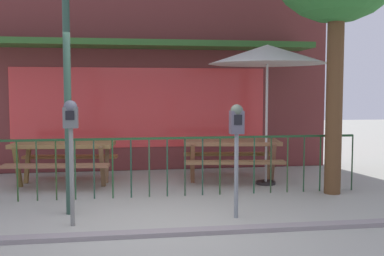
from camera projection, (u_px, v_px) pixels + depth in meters
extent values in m
plane|color=#9E9D92|center=(158.00, 227.00, 5.95)|extent=(40.00, 40.00, 0.00)
cube|color=#3B1E1B|center=(141.00, 168.00, 10.43)|extent=(8.30, 0.54, 0.01)
cube|color=brown|center=(140.00, 36.00, 10.20)|extent=(8.30, 0.50, 5.79)
cube|color=#D83838|center=(141.00, 108.00, 10.07)|extent=(5.39, 0.02, 1.70)
cube|color=#2F5C25|center=(142.00, 44.00, 9.53)|extent=(7.05, 0.90, 0.12)
cube|color=#1C4322|center=(149.00, 138.00, 7.53)|extent=(6.97, 0.04, 0.04)
cylinder|color=#264A1F|center=(17.00, 171.00, 7.26)|extent=(0.02, 0.02, 0.95)
cylinder|color=#2A492A|center=(37.00, 171.00, 7.30)|extent=(0.02, 0.02, 0.95)
cylinder|color=#29451F|center=(56.00, 170.00, 7.34)|extent=(0.02, 0.02, 0.95)
cylinder|color=#244D2C|center=(75.00, 170.00, 7.39)|extent=(0.02, 0.02, 0.95)
cylinder|color=#244432|center=(94.00, 169.00, 7.43)|extent=(0.02, 0.02, 0.95)
cylinder|color=#1E4C25|center=(113.00, 169.00, 7.48)|extent=(0.02, 0.02, 0.95)
cylinder|color=#1B402E|center=(131.00, 168.00, 7.52)|extent=(0.02, 0.02, 0.95)
cylinder|color=#2C4C30|center=(149.00, 168.00, 7.57)|extent=(0.02, 0.02, 0.95)
cylinder|color=#1F442E|center=(167.00, 167.00, 7.61)|extent=(0.02, 0.02, 0.95)
cylinder|color=#253E28|center=(185.00, 167.00, 7.65)|extent=(0.02, 0.02, 0.95)
cylinder|color=#224130|center=(203.00, 167.00, 7.70)|extent=(0.02, 0.02, 0.95)
cylinder|color=#1E441F|center=(220.00, 166.00, 7.74)|extent=(0.02, 0.02, 0.95)
cylinder|color=#213E26|center=(237.00, 166.00, 7.79)|extent=(0.02, 0.02, 0.95)
cylinder|color=#1D4B30|center=(254.00, 165.00, 7.83)|extent=(0.02, 0.02, 0.95)
cylinder|color=#283F23|center=(271.00, 165.00, 7.88)|extent=(0.02, 0.02, 0.95)
cylinder|color=#2D4C27|center=(288.00, 164.00, 7.92)|extent=(0.02, 0.02, 0.95)
cylinder|color=#204327|center=(304.00, 164.00, 7.96)|extent=(0.02, 0.02, 0.95)
cylinder|color=#1B4B24|center=(320.00, 164.00, 8.01)|extent=(0.02, 0.02, 0.95)
cylinder|color=#244F30|center=(336.00, 163.00, 8.05)|extent=(0.02, 0.02, 0.95)
cylinder|color=#223F25|center=(352.00, 163.00, 8.10)|extent=(0.02, 0.02, 0.95)
cube|color=olive|center=(63.00, 145.00, 8.52)|extent=(1.88, 0.97, 0.07)
cube|color=#8E5A3F|center=(56.00, 166.00, 8.00)|extent=(1.82, 0.47, 0.05)
cube|color=brown|center=(70.00, 157.00, 9.09)|extent=(1.82, 0.47, 0.05)
cube|color=brown|center=(18.00, 167.00, 8.25)|extent=(0.11, 0.36, 0.78)
cube|color=brown|center=(28.00, 163.00, 8.80)|extent=(0.11, 0.36, 0.78)
cube|color=brown|center=(102.00, 167.00, 8.30)|extent=(0.11, 0.36, 0.78)
cube|color=brown|center=(107.00, 162.00, 8.86)|extent=(0.11, 0.36, 0.78)
cube|color=#8B5D3D|center=(231.00, 142.00, 8.91)|extent=(1.88, 0.99, 0.07)
cube|color=brown|center=(235.00, 162.00, 8.39)|extent=(1.82, 0.49, 0.05)
cube|color=olive|center=(228.00, 154.00, 9.48)|extent=(1.82, 0.49, 0.05)
cube|color=brown|center=(193.00, 164.00, 8.64)|extent=(0.11, 0.36, 0.78)
cube|color=brown|center=(192.00, 159.00, 9.20)|extent=(0.11, 0.36, 0.78)
cube|color=brown|center=(273.00, 164.00, 8.68)|extent=(0.11, 0.36, 0.78)
cube|color=brown|center=(267.00, 159.00, 9.24)|extent=(0.11, 0.36, 0.78)
cylinder|color=black|center=(266.00, 183.00, 8.65)|extent=(0.36, 0.36, 0.05)
cylinder|color=#B8B3AF|center=(267.00, 116.00, 8.56)|extent=(0.04, 0.04, 2.49)
cone|color=beige|center=(267.00, 54.00, 8.47)|extent=(2.13, 2.13, 0.35)
cylinder|color=slate|center=(72.00, 177.00, 5.94)|extent=(0.06, 0.06, 1.25)
cube|color=#515656|center=(71.00, 118.00, 5.88)|extent=(0.18, 0.14, 0.26)
sphere|color=#474956|center=(70.00, 107.00, 5.87)|extent=(0.17, 0.17, 0.17)
cube|color=black|center=(70.00, 115.00, 5.80)|extent=(0.11, 0.01, 0.11)
cylinder|color=slate|center=(236.00, 176.00, 6.32)|extent=(0.06, 0.06, 1.14)
cube|color=#4D4957|center=(237.00, 122.00, 6.26)|extent=(0.18, 0.14, 0.31)
sphere|color=#4B5649|center=(237.00, 111.00, 6.25)|extent=(0.17, 0.17, 0.17)
cube|color=black|center=(238.00, 120.00, 6.18)|extent=(0.11, 0.01, 0.14)
cylinder|color=brown|center=(334.00, 94.00, 7.74)|extent=(0.27, 0.27, 3.33)
cylinder|color=#284437|center=(67.00, 88.00, 6.42)|extent=(0.10, 0.10, 3.50)
cube|color=gray|center=(160.00, 235.00, 5.59)|extent=(11.62, 0.20, 0.11)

